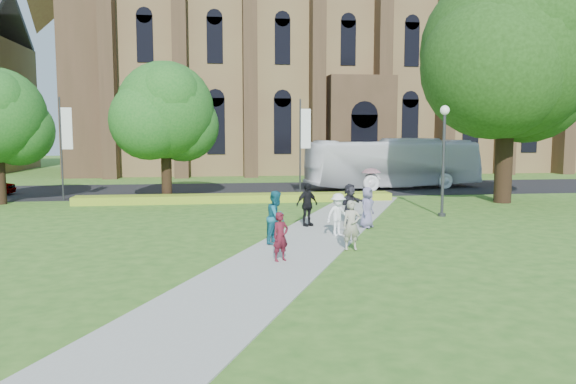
{
  "coord_description": "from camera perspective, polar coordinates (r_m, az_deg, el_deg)",
  "views": [
    {
      "loc": [
        -3.29,
        -18.79,
        4.02
      ],
      "look_at": [
        -0.32,
        3.47,
        1.6
      ],
      "focal_mm": 35.0,
      "sensor_mm": 36.0,
      "label": 1
    }
  ],
  "objects": [
    {
      "name": "ground",
      "position": [
        19.49,
        2.29,
        -5.76
      ],
      "size": [
        160.0,
        160.0,
        0.0
      ],
      "primitive_type": "plane",
      "color": "#30611D",
      "rests_on": "ground"
    },
    {
      "name": "road",
      "position": [
        39.13,
        -2.75,
        0.27
      ],
      "size": [
        160.0,
        10.0,
        0.02
      ],
      "primitive_type": "cube",
      "color": "black",
      "rests_on": "ground"
    },
    {
      "name": "footpath",
      "position": [
        20.45,
        1.81,
        -5.13
      ],
      "size": [
        15.58,
        28.54,
        0.04
      ],
      "primitive_type": "cube",
      "rotation": [
        0.0,
        0.0,
        -0.44
      ],
      "color": "#B2B2A8",
      "rests_on": "ground"
    },
    {
      "name": "flower_hedge",
      "position": [
        32.24,
        -5.26,
        -0.63
      ],
      "size": [
        18.0,
        1.4,
        0.45
      ],
      "primitive_type": "cube",
      "color": "gold",
      "rests_on": "ground"
    },
    {
      "name": "cathedral",
      "position": [
        60.67,
        5.3,
        14.63
      ],
      "size": [
        52.6,
        18.25,
        28.0
      ],
      "color": "olive",
      "rests_on": "ground"
    },
    {
      "name": "streetlamp",
      "position": [
        27.5,
        15.54,
        4.42
      ],
      "size": [
        0.44,
        0.44,
        5.24
      ],
      "color": "#38383D",
      "rests_on": "ground"
    },
    {
      "name": "large_tree",
      "position": [
        34.23,
        21.46,
        13.03
      ],
      "size": [
        9.6,
        9.6,
        13.2
      ],
      "color": "#332114",
      "rests_on": "ground"
    },
    {
      "name": "street_tree_1",
      "position": [
        33.42,
        -12.38,
        8.08
      ],
      "size": [
        5.6,
        5.6,
        8.05
      ],
      "color": "#332114",
      "rests_on": "ground"
    },
    {
      "name": "banner_pole_0",
      "position": [
        34.42,
        1.43,
        5.1
      ],
      "size": [
        0.7,
        0.1,
        6.0
      ],
      "color": "#38383D",
      "rests_on": "ground"
    },
    {
      "name": "banner_pole_1",
      "position": [
        35.06,
        -21.88,
        4.68
      ],
      "size": [
        0.7,
        0.1,
        6.0
      ],
      "color": "#38383D",
      "rests_on": "ground"
    },
    {
      "name": "tour_coach",
      "position": [
        40.29,
        10.72,
        2.87
      ],
      "size": [
        12.99,
        5.3,
        3.53
      ],
      "primitive_type": "imported",
      "rotation": [
        0.0,
        0.0,
        1.76
      ],
      "color": "white",
      "rests_on": "road"
    },
    {
      "name": "pedestrian_0",
      "position": [
        17.33,
        -0.76,
        -4.56
      ],
      "size": [
        0.66,
        0.58,
        1.52
      ],
      "primitive_type": "imported",
      "rotation": [
        0.0,
        0.0,
        0.49
      ],
      "color": "#571320",
      "rests_on": "footpath"
    },
    {
      "name": "pedestrian_1",
      "position": [
        19.99,
        -1.18,
        -2.58
      ],
      "size": [
        1.1,
        1.16,
        1.89
      ],
      "primitive_type": "imported",
      "rotation": [
        0.0,
        0.0,
        1.01
      ],
      "color": "#175F74",
      "rests_on": "footpath"
    },
    {
      "name": "pedestrian_2",
      "position": [
        21.61,
        5.1,
        -2.3
      ],
      "size": [
        1.21,
        0.98,
        1.63
      ],
      "primitive_type": "imported",
      "rotation": [
        0.0,
        0.0,
        0.42
      ],
      "color": "white",
      "rests_on": "footpath"
    },
    {
      "name": "pedestrian_3",
      "position": [
        23.71,
        1.94,
        -1.28
      ],
      "size": [
        1.16,
        0.89,
        1.83
      ],
      "primitive_type": "imported",
      "rotation": [
        0.0,
        0.0,
        0.48
      ],
      "color": "black",
      "rests_on": "footpath"
    },
    {
      "name": "pedestrian_4",
      "position": [
        23.58,
        8.04,
        -1.54
      ],
      "size": [
        0.95,
        0.98,
        1.69
      ],
      "primitive_type": "imported",
      "rotation": [
        0.0,
        0.0,
        0.85
      ],
      "color": "slate",
      "rests_on": "footpath"
    },
    {
      "name": "pedestrian_5",
      "position": [
        24.6,
        6.3,
        -1.16
      ],
      "size": [
        1.5,
        1.49,
        1.73
      ],
      "primitive_type": "imported",
      "rotation": [
        0.0,
        0.0,
        0.78
      ],
      "color": "#25232B",
      "rests_on": "footpath"
    },
    {
      "name": "pedestrian_6",
      "position": [
        19.09,
        6.47,
        -3.36
      ],
      "size": [
        0.64,
        0.44,
        1.68
      ],
      "primitive_type": "imported",
      "rotation": [
        0.0,
        0.0,
        -0.06
      ],
      "color": "#A49E89",
      "rests_on": "footpath"
    },
    {
      "name": "parasol",
      "position": [
        23.6,
        8.44,
        1.37
      ],
      "size": [
        0.91,
        0.91,
        0.69
      ],
      "primitive_type": "imported",
      "rotation": [
        0.0,
        0.0,
        -0.17
      ],
      "color": "#D39595",
      "rests_on": "pedestrian_4"
    }
  ]
}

